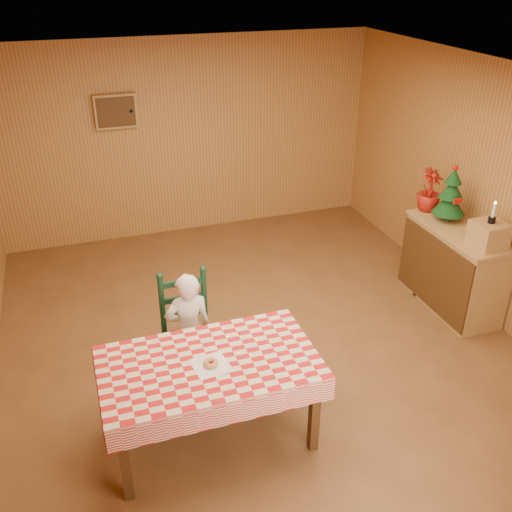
{
  "coord_description": "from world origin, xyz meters",
  "views": [
    {
      "loc": [
        -1.53,
        -4.29,
        3.49
      ],
      "look_at": [
        0.0,
        0.2,
        0.95
      ],
      "focal_mm": 40.0,
      "sensor_mm": 36.0,
      "label": 1
    }
  ],
  "objects_px": {
    "dining_table": "(210,370)",
    "crate": "(489,234)",
    "christmas_tree": "(451,196)",
    "ladder_chair": "(188,332)",
    "shelf_unit": "(453,268)",
    "seated_child": "(189,330)",
    "storage_bin": "(429,281)"
  },
  "relations": [
    {
      "from": "dining_table",
      "to": "crate",
      "type": "bearing_deg",
      "value": 12.54
    },
    {
      "from": "dining_table",
      "to": "christmas_tree",
      "type": "xyz_separation_m",
      "value": [
        3.0,
        1.32,
        0.52
      ]
    },
    {
      "from": "crate",
      "to": "christmas_tree",
      "type": "distance_m",
      "value": 0.67
    },
    {
      "from": "ladder_chair",
      "to": "shelf_unit",
      "type": "height_order",
      "value": "ladder_chair"
    },
    {
      "from": "seated_child",
      "to": "christmas_tree",
      "type": "bearing_deg",
      "value": -168.93
    },
    {
      "from": "ladder_chair",
      "to": "christmas_tree",
      "type": "height_order",
      "value": "christmas_tree"
    },
    {
      "from": "christmas_tree",
      "to": "storage_bin",
      "type": "height_order",
      "value": "christmas_tree"
    },
    {
      "from": "seated_child",
      "to": "ladder_chair",
      "type": "bearing_deg",
      "value": -90.0
    },
    {
      "from": "dining_table",
      "to": "seated_child",
      "type": "relative_size",
      "value": 1.47
    },
    {
      "from": "shelf_unit",
      "to": "crate",
      "type": "distance_m",
      "value": 0.71
    },
    {
      "from": "crate",
      "to": "storage_bin",
      "type": "distance_m",
      "value": 1.11
    },
    {
      "from": "dining_table",
      "to": "ladder_chair",
      "type": "relative_size",
      "value": 1.53
    },
    {
      "from": "shelf_unit",
      "to": "storage_bin",
      "type": "bearing_deg",
      "value": 105.19
    },
    {
      "from": "ladder_chair",
      "to": "storage_bin",
      "type": "relative_size",
      "value": 3.16
    },
    {
      "from": "ladder_chair",
      "to": "storage_bin",
      "type": "height_order",
      "value": "ladder_chair"
    },
    {
      "from": "ladder_chair",
      "to": "christmas_tree",
      "type": "relative_size",
      "value": 1.74
    },
    {
      "from": "storage_bin",
      "to": "dining_table",
      "type": "bearing_deg",
      "value": -155.36
    },
    {
      "from": "crate",
      "to": "dining_table",
      "type": "bearing_deg",
      "value": -167.46
    },
    {
      "from": "crate",
      "to": "seated_child",
      "type": "bearing_deg",
      "value": 178.79
    },
    {
      "from": "dining_table",
      "to": "seated_child",
      "type": "distance_m",
      "value": 0.74
    },
    {
      "from": "ladder_chair",
      "to": "storage_bin",
      "type": "xyz_separation_m",
      "value": [
        2.92,
        0.55,
        -0.33
      ]
    },
    {
      "from": "shelf_unit",
      "to": "seated_child",
      "type": "bearing_deg",
      "value": -173.58
    },
    {
      "from": "ladder_chair",
      "to": "storage_bin",
      "type": "bearing_deg",
      "value": 10.69
    },
    {
      "from": "crate",
      "to": "ladder_chair",
      "type": "bearing_deg",
      "value": 177.7
    },
    {
      "from": "seated_child",
      "to": "shelf_unit",
      "type": "xyz_separation_m",
      "value": [
        2.99,
        0.34,
        -0.1
      ]
    },
    {
      "from": "dining_table",
      "to": "crate",
      "type": "relative_size",
      "value": 5.52
    },
    {
      "from": "dining_table",
      "to": "crate",
      "type": "height_order",
      "value": "crate"
    },
    {
      "from": "crate",
      "to": "christmas_tree",
      "type": "height_order",
      "value": "christmas_tree"
    },
    {
      "from": "crate",
      "to": "storage_bin",
      "type": "bearing_deg",
      "value": 96.98
    },
    {
      "from": "dining_table",
      "to": "christmas_tree",
      "type": "relative_size",
      "value": 2.67
    },
    {
      "from": "dining_table",
      "to": "shelf_unit",
      "type": "relative_size",
      "value": 1.34
    },
    {
      "from": "storage_bin",
      "to": "ladder_chair",
      "type": "bearing_deg",
      "value": -169.31
    }
  ]
}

